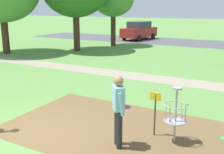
% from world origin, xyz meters
% --- Properties ---
extents(ground_plane, '(160.00, 160.00, 0.00)m').
position_xyz_m(ground_plane, '(0.00, 0.00, 0.00)').
color(ground_plane, '#5B8942').
extents(dirt_tee_pad, '(5.90, 3.78, 0.01)m').
position_xyz_m(dirt_tee_pad, '(1.80, 1.44, 0.00)').
color(dirt_tee_pad, brown).
rests_on(dirt_tee_pad, ground).
extents(disc_golf_basket, '(0.98, 0.58, 1.39)m').
position_xyz_m(disc_golf_basket, '(3.36, 1.51, 0.75)').
color(disc_golf_basket, '#9E9EA3').
rests_on(disc_golf_basket, ground).
extents(player_throwing, '(0.45, 0.46, 1.71)m').
position_xyz_m(player_throwing, '(2.32, 0.65, 0.97)').
color(player_throwing, '#232328').
rests_on(player_throwing, ground).
extents(frisbee_near_basket, '(0.21, 0.21, 0.02)m').
position_xyz_m(frisbee_near_basket, '(4.49, 2.22, 0.01)').
color(frisbee_near_basket, green).
rests_on(frisbee_near_basket, ground).
extents(parking_lot_strip, '(36.00, 6.00, 0.01)m').
position_xyz_m(parking_lot_strip, '(0.00, 21.23, 0.00)').
color(parking_lot_strip, '#4C4C51').
rests_on(parking_lot_strip, ground).
extents(parked_car_leftmost, '(2.53, 4.46, 1.84)m').
position_xyz_m(parked_car_leftmost, '(-5.97, 21.25, 0.92)').
color(parked_car_leftmost, maroon).
rests_on(parked_car_leftmost, ground).
extents(gravel_path, '(40.00, 1.33, 0.00)m').
position_xyz_m(gravel_path, '(0.00, 7.06, 0.00)').
color(gravel_path, gray).
rests_on(gravel_path, ground).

